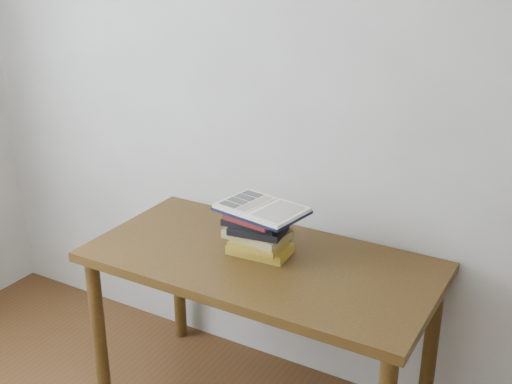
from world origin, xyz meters
The scene contains 3 objects.
desk centered at (0.08, 1.38, 0.65)m, with size 1.39×0.70×0.75m.
book_stack centered at (0.05, 1.41, 0.84)m, with size 0.27×0.20×0.18m.
open_book centered at (0.06, 1.42, 0.94)m, with size 0.37×0.28×0.03m.
Camera 1 is at (1.19, -0.60, 1.94)m, focal length 45.00 mm.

